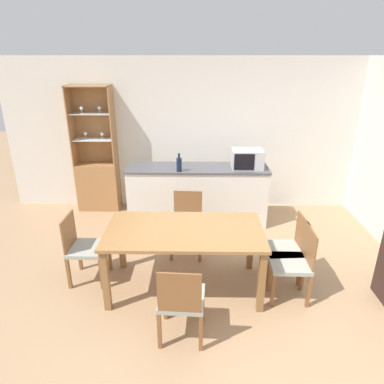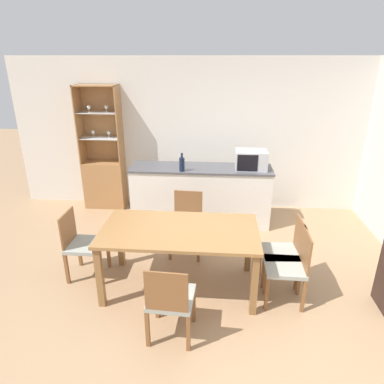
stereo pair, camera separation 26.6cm
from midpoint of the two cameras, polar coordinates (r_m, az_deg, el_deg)
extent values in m
plane|color=#A37F5B|center=(4.05, 3.57, -17.18)|extent=(18.00, 18.00, 0.00)
cube|color=silver|center=(5.92, 4.42, 9.33)|extent=(6.80, 0.06, 2.55)
cube|color=silver|center=(5.49, 2.82, -0.65)|extent=(2.17, 0.55, 0.90)
cube|color=#4C4C51|center=(5.33, 2.92, 3.98)|extent=(2.20, 0.58, 0.03)
cube|color=#A37042|center=(6.26, -13.06, 1.27)|extent=(0.70, 0.35, 0.82)
cube|color=#A37042|center=(6.13, -13.45, 11.09)|extent=(0.70, 0.02, 1.29)
cube|color=#A37042|center=(6.09, -17.02, 10.67)|extent=(0.02, 0.35, 1.29)
cube|color=#A37042|center=(5.88, -10.70, 10.86)|extent=(0.02, 0.35, 1.29)
cube|color=#A37042|center=(5.90, -14.49, 16.83)|extent=(0.70, 0.35, 0.02)
cube|color=white|center=(6.02, -13.73, 8.74)|extent=(0.66, 0.30, 0.01)
cube|color=white|center=(5.95, -14.10, 12.73)|extent=(0.66, 0.30, 0.01)
cylinder|color=white|center=(6.09, -14.91, 8.86)|extent=(0.04, 0.04, 0.01)
cylinder|color=white|center=(6.09, -14.93, 9.14)|extent=(0.01, 0.01, 0.06)
sphere|color=white|center=(6.08, -14.98, 9.61)|extent=(0.06, 0.06, 0.06)
cylinder|color=white|center=(5.96, -15.52, 12.68)|extent=(0.04, 0.04, 0.01)
cylinder|color=white|center=(5.95, -15.55, 12.97)|extent=(0.01, 0.01, 0.06)
sphere|color=white|center=(5.94, -15.60, 13.46)|extent=(0.06, 0.06, 0.06)
cylinder|color=white|center=(6.00, -12.40, 8.88)|extent=(0.04, 0.04, 0.01)
cylinder|color=white|center=(5.99, -12.43, 9.17)|extent=(0.01, 0.01, 0.06)
sphere|color=white|center=(5.98, -12.47, 9.65)|extent=(0.06, 0.06, 0.06)
cylinder|color=white|center=(5.91, -12.77, 12.87)|extent=(0.04, 0.04, 0.01)
cylinder|color=white|center=(5.91, -12.79, 13.16)|extent=(0.01, 0.01, 0.06)
sphere|color=white|center=(5.90, -12.83, 13.66)|extent=(0.06, 0.06, 0.06)
cube|color=olive|center=(3.81, -0.07, -6.48)|extent=(1.74, 0.92, 0.04)
cube|color=olive|center=(3.82, -13.15, -13.70)|extent=(0.07, 0.07, 0.72)
cube|color=olive|center=(3.71, 12.46, -14.91)|extent=(0.07, 0.07, 0.72)
cube|color=olive|center=(4.47, -10.18, -7.86)|extent=(0.07, 0.07, 0.72)
cube|color=olive|center=(4.37, 11.17, -8.68)|extent=(0.07, 0.07, 0.72)
cube|color=#999E93|center=(3.37, -1.13, -17.23)|extent=(0.44, 0.44, 0.05)
cube|color=brown|center=(3.08, -1.75, -16.36)|extent=(0.39, 0.04, 0.40)
cube|color=brown|center=(3.69, -3.70, -17.79)|extent=(0.04, 0.04, 0.40)
cube|color=brown|center=(3.64, 2.50, -18.32)|extent=(0.04, 0.04, 0.40)
cube|color=brown|center=(3.41, -5.04, -21.81)|extent=(0.04, 0.04, 0.40)
cube|color=brown|center=(3.36, 1.84, -22.48)|extent=(0.04, 0.04, 0.40)
cube|color=#999E93|center=(4.17, 16.31, -9.78)|extent=(0.45, 0.45, 0.05)
cube|color=brown|center=(4.12, 19.36, -7.03)|extent=(0.04, 0.39, 0.40)
cube|color=brown|center=(4.09, 14.00, -13.93)|extent=(0.04, 0.04, 0.40)
cube|color=brown|center=(4.40, 12.95, -11.05)|extent=(0.04, 0.04, 0.40)
cube|color=brown|center=(4.19, 19.23, -13.62)|extent=(0.04, 0.04, 0.40)
cube|color=brown|center=(4.49, 17.79, -10.85)|extent=(0.04, 0.04, 0.40)
cube|color=#999E93|center=(4.61, 0.68, -5.63)|extent=(0.44, 0.44, 0.05)
cube|color=brown|center=(4.69, 1.00, -2.11)|extent=(0.39, 0.04, 0.40)
cube|color=brown|center=(4.54, 2.77, -9.37)|extent=(0.04, 0.04, 0.40)
cube|color=brown|center=(4.58, -2.04, -9.04)|extent=(0.04, 0.04, 0.40)
cube|color=brown|center=(4.87, 3.19, -7.07)|extent=(0.04, 0.04, 0.40)
cube|color=brown|center=(4.91, -1.27, -6.78)|extent=(0.04, 0.04, 0.40)
cube|color=#999E93|center=(3.95, 17.06, -11.86)|extent=(0.43, 0.43, 0.05)
cube|color=brown|center=(3.88, 20.37, -9.08)|extent=(0.02, 0.39, 0.40)
cube|color=brown|center=(3.88, 14.35, -16.15)|extent=(0.04, 0.04, 0.40)
cube|color=brown|center=(4.19, 13.63, -12.97)|extent=(0.04, 0.04, 0.40)
cube|color=brown|center=(3.96, 20.01, -16.02)|extent=(0.04, 0.04, 0.40)
cube|color=brown|center=(4.26, 18.83, -12.93)|extent=(0.04, 0.04, 0.40)
cube|color=#999E93|center=(4.32, -15.51, -8.53)|extent=(0.43, 0.43, 0.05)
cube|color=brown|center=(4.29, -18.34, -5.73)|extent=(0.02, 0.39, 0.40)
cube|color=brown|center=(4.53, -12.11, -9.97)|extent=(0.04, 0.04, 0.40)
cube|color=brown|center=(4.22, -13.60, -12.64)|extent=(0.04, 0.04, 0.40)
cube|color=brown|center=(4.65, -16.67, -9.55)|extent=(0.04, 0.04, 0.40)
cube|color=brown|center=(4.35, -18.47, -12.08)|extent=(0.04, 0.04, 0.40)
cube|color=#B7BABF|center=(5.30, 11.24, 5.28)|extent=(0.47, 0.35, 0.29)
cube|color=black|center=(5.13, 10.72, 4.74)|extent=(0.30, 0.01, 0.25)
cylinder|color=#141E38|center=(5.11, -0.20, 4.59)|extent=(0.08, 0.08, 0.20)
cylinder|color=#141E38|center=(5.08, -0.20, 6.08)|extent=(0.03, 0.03, 0.07)
camera|label=1|loc=(0.13, -88.32, 0.67)|focal=32.00mm
camera|label=2|loc=(0.13, 91.68, -0.67)|focal=32.00mm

